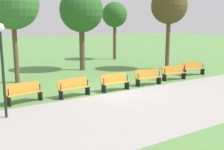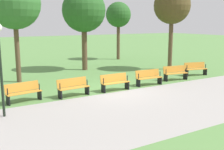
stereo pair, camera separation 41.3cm
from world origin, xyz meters
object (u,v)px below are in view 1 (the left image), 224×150
object	(u,v)px
bench_2	(148,77)
bench_3	(115,82)
tree_2	(169,6)
bench_4	(74,87)
lamp_post	(2,52)
tree_0	(115,15)
tree_3	(12,3)
bench_0	(193,68)
bench_5	(24,93)
bench_1	(174,72)
tree_1	(81,11)

from	to	relation	value
bench_2	bench_3	xyz separation A→B (m)	(2.36, 0.09, 0.00)
bench_2	tree_2	distance (m)	7.39
bench_4	lamp_post	world-z (taller)	lamp_post
tree_0	bench_2	bearing A→B (deg)	66.47
bench_4	tree_3	size ratio (longest dim) A/B	0.26
bench_0	tree_2	distance (m)	5.14
bench_3	bench_5	distance (m)	4.72
bench_4	tree_2	size ratio (longest dim) A/B	0.26
bench_1	tree_3	size ratio (longest dim) A/B	0.27
bench_2	bench_4	world-z (taller)	same
bench_3	bench_2	bearing A→B (deg)	-177.83
tree_0	tree_2	xyz separation A→B (m)	(-0.27, 7.08, 0.51)
tree_0	tree_1	bearing A→B (deg)	35.22
bench_2	bench_1	bearing A→B (deg)	-169.11
tree_0	lamp_post	distance (m)	17.63
tree_0	tree_3	world-z (taller)	tree_3
bench_1	bench_5	size ratio (longest dim) A/B	1.00
bench_1	tree_1	size ratio (longest dim) A/B	0.27
bench_5	tree_1	distance (m)	9.76
tree_1	bench_5	bearing A→B (deg)	46.17
bench_3	tree_1	world-z (taller)	tree_1
bench_0	bench_3	size ratio (longest dim) A/B	1.04
bench_0	bench_5	world-z (taller)	same
tree_1	bench_3	bearing A→B (deg)	77.80
bench_0	bench_1	world-z (taller)	same
bench_3	tree_2	xyz separation A→B (m)	(-7.23, -3.59, 4.31)
tree_1	tree_3	world-z (taller)	tree_3
bench_4	tree_2	world-z (taller)	tree_2
bench_1	bench_3	distance (m)	4.72
bench_0	tree_2	world-z (taller)	tree_2
bench_5	tree_2	size ratio (longest dim) A/B	0.27
tree_3	bench_3	bearing A→B (deg)	128.61
bench_4	tree_3	bearing A→B (deg)	-76.58
bench_3	tree_0	size ratio (longest dim) A/B	0.29
tree_1	tree_3	size ratio (longest dim) A/B	0.98
bench_1	tree_3	bearing A→B (deg)	-19.00
tree_2	tree_3	size ratio (longest dim) A/B	1.00
bench_2	bench_5	world-z (taller)	same
tree_3	bench_2	bearing A→B (deg)	142.56
bench_3	tree_0	bearing A→B (deg)	-123.14
tree_1	lamp_post	size ratio (longest dim) A/B	1.70
bench_0	bench_2	size ratio (longest dim) A/B	1.02
bench_1	tree_1	xyz separation A→B (m)	(3.24, -6.43, 3.97)
bench_4	tree_1	bearing A→B (deg)	-124.11
bench_3	bench_1	bearing A→B (deg)	-175.65
bench_5	lamp_post	world-z (taller)	lamp_post
tree_3	bench_1	bearing A→B (deg)	152.27
bench_4	lamp_post	xyz separation A→B (m)	(3.49, 1.39, 2.06)
bench_1	tree_2	size ratio (longest dim) A/B	0.27
tree_2	lamp_post	distance (m)	14.15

